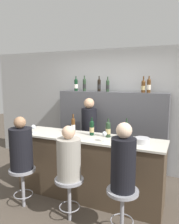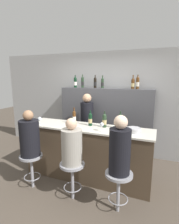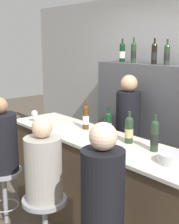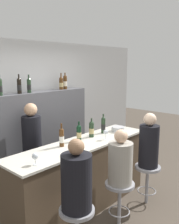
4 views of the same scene
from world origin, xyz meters
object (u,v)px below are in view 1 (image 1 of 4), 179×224
Objects in this scene: wine_bottle_backbar_4 at (143,86)px; guest_seated_middle at (69,157)px; wine_bottle_backbar_5 at (149,86)px; wine_bottle_counter_3 at (126,130)px; wine_glass_1 at (104,134)px; wine_bottle_backbar_3 at (108,85)px; wine_bottle_backbar_2 at (99,85)px; wine_glass_0 at (33,127)px; wine_bottle_backbar_1 at (84,85)px; bar_stool_right at (122,199)px; wine_bottle_counter_2 at (108,129)px; bartender at (89,140)px; bar_stool_middle at (69,187)px; wine_bottle_counter_0 at (73,125)px; wine_bottle_backbar_0 at (76,85)px; metal_bowl at (142,140)px; guest_seated_right at (123,161)px; guest_seated_left at (21,147)px; bar_stool_left at (23,177)px; wine_bottle_counter_1 at (92,128)px.

wine_bottle_backbar_4 reaches higher than guest_seated_middle.
wine_bottle_backbar_5 reaches higher than guest_seated_middle.
wine_bottle_counter_3 is 0.37m from wine_glass_1.
wine_glass_1 is (0.43, -1.34, -0.67)m from wine_bottle_backbar_3.
wine_glass_0 is at bearing -117.13° from wine_bottle_backbar_2.
wine_bottle_backbar_3 is (0.53, 0.00, -0.01)m from wine_bottle_backbar_1.
wine_glass_1 is 0.94m from bar_stool_right.
wine_bottle_counter_2 is 1.94× the size of wine_glass_1.
wine_bottle_counter_2 is at bearing -69.98° from wine_bottle_backbar_3.
bartender is at bearing 127.10° from bar_stool_right.
wine_bottle_counter_3 is 2.10× the size of wine_glass_1.
wine_bottle_backbar_2 reaches higher than bar_stool_middle.
wine_bottle_backbar_2 is 1.62m from wine_glass_1.
bar_stool_middle is (0.10, -1.84, -1.34)m from wine_bottle_backbar_3.
wine_bottle_counter_2 is (0.63, 0.00, -0.01)m from wine_bottle_counter_0.
wine_bottle_backbar_5 is at bearing 0.00° from wine_bottle_backbar_3.
wine_bottle_backbar_0 is (-1.43, 1.08, 0.65)m from wine_bottle_counter_3.
wine_bottle_backbar_0 is 0.20× the size of bartender.
wine_glass_1 is 0.10× the size of bartender.
wine_bottle_backbar_2 is 1.81m from metal_bowl.
metal_bowl is at bearing 4.53° from wine_glass_0.
guest_seated_right is (0.02, -1.84, -0.85)m from wine_bottle_backbar_5.
guest_seated_left is at bearing -158.69° from metal_bowl.
wine_bottle_backbar_3 reaches higher than wine_bottle_counter_0.
wine_bottle_backbar_2 reaches higher than guest_seated_middle.
guest_seated_right reaches higher than wine_glass_1.
wine_bottle_backbar_2 is at bearing 114.74° from wine_glass_1.
bar_stool_left is (-0.52, -1.84, -1.34)m from wine_bottle_backbar_2.
bar_stool_middle is at bearing -90.53° from wine_bottle_counter_1.
wine_glass_0 is (-1.60, -1.34, -0.68)m from wine_bottle_backbar_4.
wine_bottle_counter_1 is 0.99× the size of wine_bottle_counter_2.
wine_bottle_backbar_4 is 2.36m from bar_stool_middle.
wine_bottle_counter_3 is 1.06× the size of wine_bottle_backbar_3.
wine_bottle_backbar_3 is 2.16m from guest_seated_left.
wine_bottle_backbar_0 is 1.03× the size of wine_bottle_backbar_3.
bar_stool_middle is 0.39× the size of bartender.
wine_bottle_counter_0 is 1.58m from wine_bottle_backbar_4.
wine_glass_0 is (-1.27, -0.26, -0.03)m from wine_bottle_counter_2.
wine_bottle_backbar_1 is at bearing -180.00° from wine_bottle_backbar_3.
wine_bottle_backbar_4 is 2.69m from bar_stool_left.
wine_bottle_backbar_3 is at bearing 68.81° from bar_stool_left.
wine_bottle_counter_2 reaches higher than metal_bowl.
wine_bottle_backbar_5 is 0.52× the size of bar_stool_middle.
wine_bottle_backbar_0 is at bearing 90.70° from guest_seated_left.
wine_bottle_backbar_2 is at bearing 118.42° from wine_bottle_counter_2.
wine_glass_0 is at bearing -170.53° from wine_bottle_counter_3.
wine_bottle_counter_0 is 1.10× the size of wine_bottle_counter_2.
wine_bottle_backbar_2 is 1.43× the size of metal_bowl.
wine_bottle_backbar_2 is 2.07m from guest_seated_middle.
wine_bottle_counter_3 is at bearing -37.06° from wine_bottle_backbar_0.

